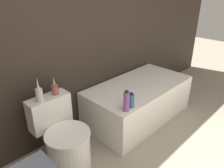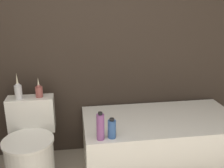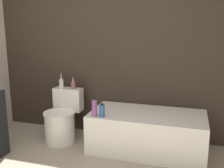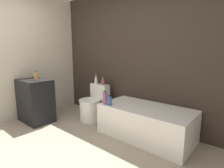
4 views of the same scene
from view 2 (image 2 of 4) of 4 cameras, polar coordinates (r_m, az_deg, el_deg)
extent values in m
cube|color=#332821|center=(2.60, -8.70, 11.75)|extent=(6.40, 0.06, 2.60)
cube|color=white|center=(2.65, 10.46, -12.19)|extent=(1.46, 0.76, 0.51)
cube|color=#B7BCC6|center=(2.54, 10.77, -7.35)|extent=(1.26, 0.56, 0.01)
cylinder|color=white|center=(2.50, -17.27, -16.06)|extent=(0.42, 0.42, 0.42)
cylinder|color=white|center=(2.39, -17.76, -11.70)|extent=(0.44, 0.44, 0.02)
cube|color=white|center=(2.59, -17.07, -6.25)|extent=(0.42, 0.17, 0.34)
cylinder|color=silver|center=(2.50, -19.64, -1.69)|extent=(0.07, 0.07, 0.13)
sphere|color=silver|center=(2.48, -19.79, -0.30)|extent=(0.04, 0.04, 0.04)
cone|color=beige|center=(2.47, -19.93, 0.97)|extent=(0.02, 0.02, 0.11)
cylinder|color=#994C47|center=(2.50, -15.52, -1.67)|extent=(0.07, 0.07, 0.10)
sphere|color=#994C47|center=(2.48, -15.61, -0.62)|extent=(0.04, 0.04, 0.04)
cone|color=beige|center=(2.47, -15.70, 0.35)|extent=(0.02, 0.02, 0.09)
cylinder|color=#8C4C8C|center=(2.09, -2.46, -9.35)|extent=(0.06, 0.06, 0.22)
cylinder|color=black|center=(2.04, -2.50, -6.42)|extent=(0.03, 0.03, 0.02)
cylinder|color=#335999|center=(2.13, 0.05, -9.80)|extent=(0.07, 0.07, 0.15)
cylinder|color=black|center=(2.09, 0.05, -7.74)|extent=(0.04, 0.04, 0.02)
camera|label=1|loc=(1.43, -76.89, 10.98)|focal=35.00mm
camera|label=3|loc=(1.66, 119.27, -8.23)|focal=42.00mm
camera|label=4|loc=(2.15, 86.17, -4.60)|focal=28.00mm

